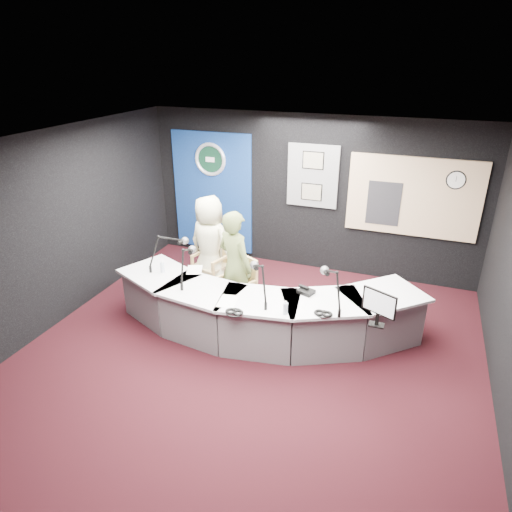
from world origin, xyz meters
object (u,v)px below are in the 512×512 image
(person_woman, at_px, (235,266))
(armchair_right, at_px, (236,292))
(person_man, at_px, (210,245))
(armchair_left, at_px, (211,262))
(broadcast_desk, at_px, (260,311))

(person_woman, bearing_deg, armchair_right, -0.00)
(armchair_right, distance_m, person_man, 1.06)
(person_woman, bearing_deg, person_man, -18.83)
(armchair_right, height_order, person_woman, person_woman)
(armchair_left, height_order, person_man, person_man)
(broadcast_desk, relative_size, person_woman, 2.63)
(armchair_left, height_order, person_woman, person_woman)
(person_woman, bearing_deg, armchair_left, -18.83)
(armchair_left, distance_m, armchair_right, 0.98)
(broadcast_desk, distance_m, person_man, 1.62)
(broadcast_desk, distance_m, armchair_left, 1.56)
(person_man, bearing_deg, armchair_right, 152.61)
(armchair_right, height_order, person_man, person_man)
(broadcast_desk, distance_m, armchair_right, 0.58)
(armchair_left, bearing_deg, broadcast_desk, -21.21)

